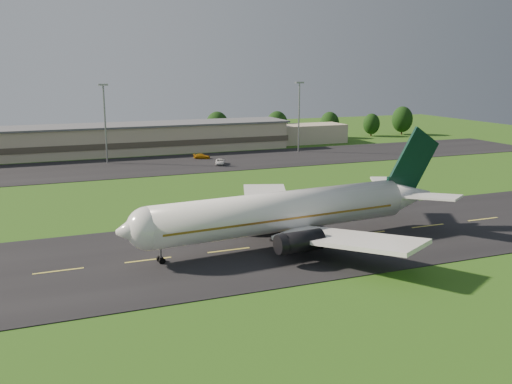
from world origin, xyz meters
name	(u,v)px	position (x,y,z in m)	size (l,w,h in m)	color
ground	(148,261)	(0.00, 0.00, 0.00)	(360.00, 360.00, 0.00)	#294C13
taxiway	(148,260)	(0.00, 0.00, 0.05)	(220.00, 30.00, 0.10)	black
apron	(91,169)	(0.00, 72.00, 0.05)	(260.00, 30.00, 0.10)	black
airliner	(287,212)	(19.63, 0.07, 4.66)	(51.28, 42.02, 15.57)	white
terminal	(104,140)	(6.40, 96.18, 3.99)	(145.00, 16.00, 8.40)	#BCAA8F
light_mast_centre	(105,114)	(5.00, 80.00, 12.74)	(2.40, 1.20, 20.35)	gray
light_mast_east	(299,108)	(60.00, 80.00, 12.74)	(2.40, 1.20, 20.35)	gray
tree_line	(217,128)	(43.31, 106.35, 5.08)	(195.80, 9.16, 10.37)	black
service_vehicle_c	(220,162)	(31.50, 66.83, 0.79)	(2.30, 4.99, 1.39)	silver
service_vehicle_d	(202,156)	(29.80, 77.59, 0.76)	(1.84, 4.53, 1.31)	#C9820B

